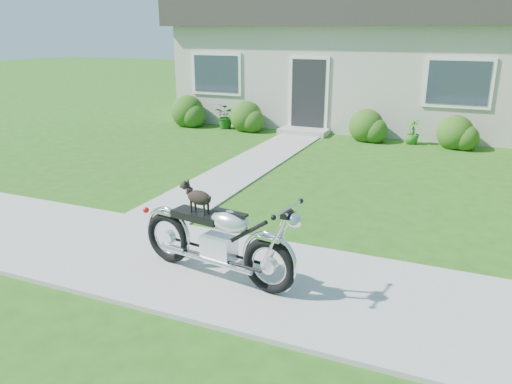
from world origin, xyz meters
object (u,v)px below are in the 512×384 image
house (382,54)px  motorcycle_with_dog (218,239)px  potted_plant_left (226,116)px  potted_plant_right (412,132)px

house → motorcycle_with_dog: house is taller
house → potted_plant_left: (-3.96, -3.44, -1.77)m
potted_plant_left → motorcycle_with_dog: bearing=-63.8°
motorcycle_with_dog → house: bearing=100.4°
potted_plant_left → motorcycle_with_dog: size_ratio=0.35×
potted_plant_left → motorcycle_with_dog: motorcycle_with_dog is taller
potted_plant_left → motorcycle_with_dog: (4.32, -8.78, 0.16)m
potted_plant_right → motorcycle_with_dog: size_ratio=0.30×
house → potted_plant_right: 4.19m
potted_plant_right → potted_plant_left: bearing=180.0°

